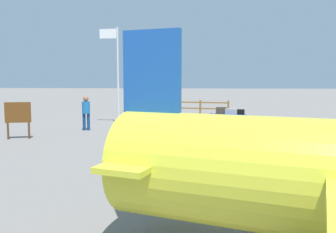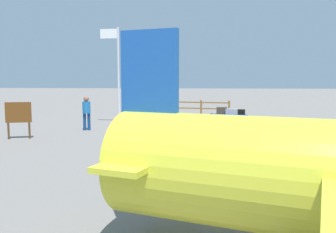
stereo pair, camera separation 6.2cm
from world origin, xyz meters
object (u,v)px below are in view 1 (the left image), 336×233
Objects in this scene: flagpole at (116,68)px; luggage_cart at (228,117)px; suitcase_olive at (221,111)px; worker_lead at (149,108)px; suitcase_tan at (240,112)px; suitcase_maroon at (231,112)px; worker_trailing at (86,110)px; signboard at (18,115)px.

luggage_cart is at bearing 179.24° from flagpole.
suitcase_olive is 3.78m from worker_lead.
flagpole is at bearing 1.19° from suitcase_olive.
suitcase_tan is 0.95m from suitcase_olive.
worker_trailing is at bearing 17.43° from suitcase_maroon.
luggage_cart is at bearing 149.46° from suitcase_olive.
signboard is at bearing 28.09° from suitcase_maroon.
luggage_cart is at bearing -5.92° from suitcase_maroon.
worker_lead is 6.20m from signboard.
suitcase_olive is at bearing -22.38° from suitcase_maroon.
suitcase_olive is 0.11× the size of flagpole.
flagpole reaches higher than luggage_cart.
luggage_cart is 6.32m from flagpole.
luggage_cart is 10.00m from signboard.
luggage_cart is 7.11m from worker_trailing.
flagpole is (6.38, -0.09, 2.25)m from suitcase_tan.
suitcase_tan is 0.41m from suitcase_maroon.
suitcase_olive is at bearing -159.62° from worker_trailing.
worker_trailing reaches higher than suitcase_olive.
worker_lead is 0.32× the size of flagpole.
suitcase_tan is at bearing 167.48° from suitcase_olive.
suitcase_tan is 0.36× the size of signboard.
suitcase_tan is (-0.60, 0.01, 0.29)m from luggage_cart.
flagpole reaches higher than suitcase_tan.
suitcase_tan is 6.77m from flagpole.
worker_trailing is 3.28m from signboard.
worker_lead reaches higher than suitcase_olive.
signboard is (9.36, 4.78, 0.26)m from suitcase_tan.
worker_trailing is at bearing 18.03° from luggage_cart.
suitcase_maroon is 10.14m from signboard.
worker_lead is (3.94, 0.88, 0.53)m from luggage_cart.
worker_trailing is at bearing -127.76° from signboard.
worker_lead is 1.00× the size of worker_trailing.
worker_lead is at bearing 152.48° from flagpole.
luggage_cart is 0.50m from suitcase_olive.
suitcase_tan is 0.96× the size of suitcase_olive.
signboard is at bearing 27.05° from suitcase_tan.
worker_trailing is (6.74, 2.19, 0.54)m from luggage_cart.
suitcase_maroon is (-0.19, 0.02, 0.31)m from luggage_cart.
suitcase_olive is at bearing -178.81° from flagpole.
luggage_cart is 3.50× the size of suitcase_tan.
flagpole is (-0.96, -2.27, 2.01)m from worker_trailing.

